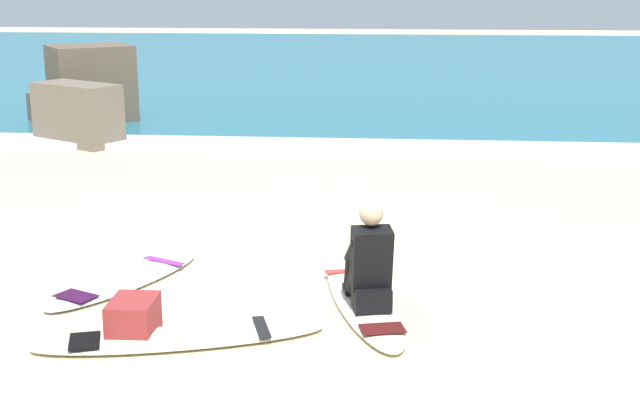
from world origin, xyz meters
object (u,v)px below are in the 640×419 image
at_px(surfboard_spare_near, 180,338).
at_px(beach_bag, 133,318).
at_px(surfer_seated, 369,265).
at_px(surfboard_main, 363,299).
at_px(surfboard_spare_far, 125,280).

height_order(surfboard_spare_near, beach_bag, beach_bag).
bearing_deg(surfer_seated, beach_bag, -159.35).
height_order(surfboard_main, surfer_seated, surfer_seated).
bearing_deg(surfboard_main, beach_bag, -152.83).
relative_size(surfboard_spare_near, surfboard_spare_far, 1.19).
bearing_deg(surfboard_spare_near, surfboard_spare_far, 122.83).
distance_m(surfer_seated, surfboard_spare_near, 1.74).
distance_m(surfboard_spare_far, beach_bag, 1.36).
bearing_deg(surfboard_spare_far, surfboard_main, -8.00).
distance_m(surfboard_main, surfboard_spare_far, 2.33).
xyz_separation_m(surfer_seated, surfboard_spare_near, (-1.50, -0.79, -0.40)).
distance_m(surfer_seated, beach_bag, 2.06).
height_order(surfboard_main, surfboard_spare_far, same).
height_order(surfboard_spare_near, surfboard_spare_far, same).
height_order(surfer_seated, beach_bag, surfer_seated).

